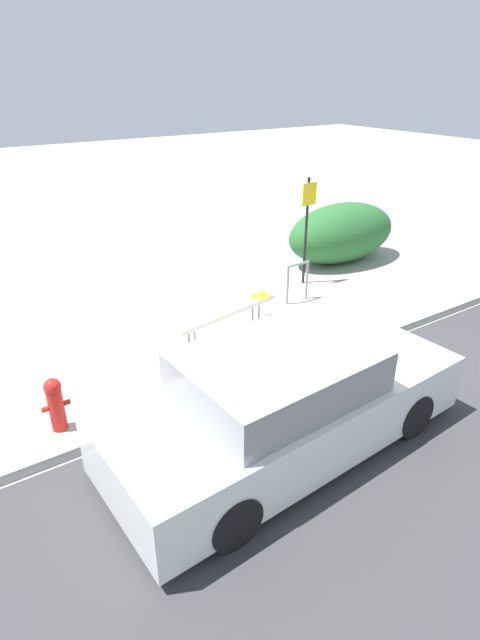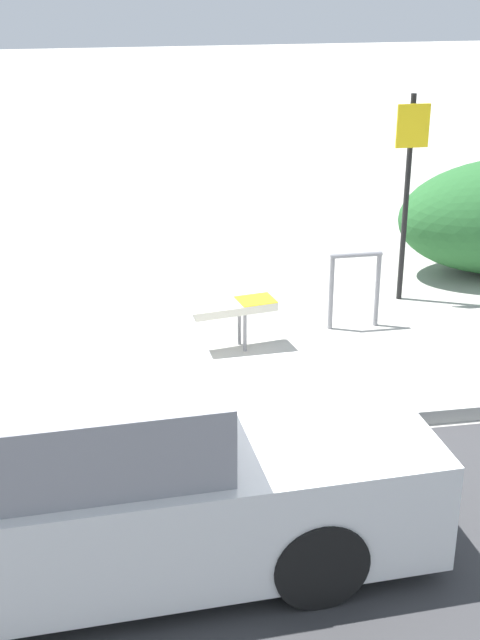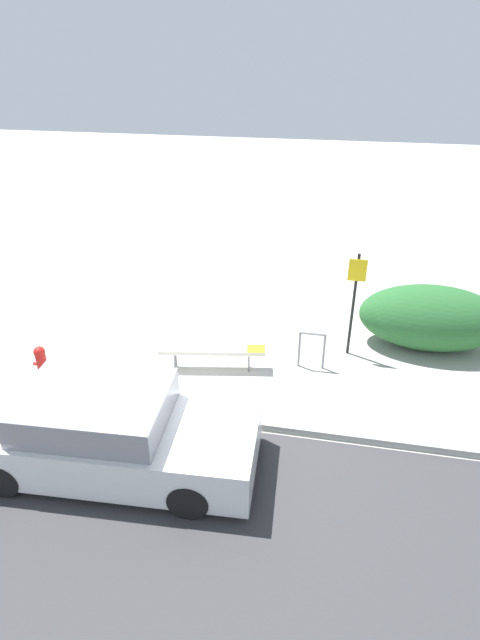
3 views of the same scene
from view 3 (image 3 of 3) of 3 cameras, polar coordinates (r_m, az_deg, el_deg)
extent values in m
plane|color=#ADAAA3|center=(9.23, -6.26, -10.94)|extent=(60.00, 60.00, 0.00)
cube|color=#A8A8A3|center=(9.19, -6.28, -10.62)|extent=(60.00, 0.20, 0.13)
cylinder|color=gray|center=(10.30, -7.46, -4.78)|extent=(0.04, 0.04, 0.41)
cylinder|color=gray|center=(10.19, 1.01, -4.92)|extent=(0.04, 0.04, 0.41)
cylinder|color=gray|center=(10.44, -7.34, -4.28)|extent=(0.04, 0.04, 0.41)
cylinder|color=gray|center=(10.33, 1.02, -4.41)|extent=(0.04, 0.04, 0.41)
cube|color=beige|center=(10.15, -3.25, -3.44)|extent=(2.18, 0.67, 0.08)
cube|color=yellow|center=(10.10, 1.85, -3.29)|extent=(0.41, 0.35, 0.01)
cylinder|color=gray|center=(10.33, 6.78, -3.36)|extent=(0.05, 0.05, 0.80)
cylinder|color=gray|center=(10.32, 9.55, -3.61)|extent=(0.05, 0.05, 0.80)
cylinder|color=gray|center=(10.11, 8.32, -1.58)|extent=(0.55, 0.06, 0.05)
cylinder|color=black|center=(10.57, 12.78, 1.57)|extent=(0.06, 0.06, 2.30)
cube|color=yellow|center=(10.19, 13.28, 5.56)|extent=(0.36, 0.02, 0.46)
cylinder|color=red|center=(10.65, -21.62, -5.02)|extent=(0.20, 0.20, 0.60)
sphere|color=red|center=(10.46, -21.97, -3.40)|extent=(0.22, 0.22, 0.22)
cylinder|color=red|center=(10.69, -22.32, -4.64)|extent=(0.08, 0.07, 0.07)
cylinder|color=red|center=(10.54, -21.03, -4.85)|extent=(0.08, 0.07, 0.07)
ellipsoid|color=#28602D|center=(11.54, 20.98, 0.24)|extent=(3.05, 1.56, 1.42)
cylinder|color=black|center=(8.61, -3.37, -11.60)|extent=(0.61, 0.21, 0.60)
cylinder|color=black|center=(7.47, -5.92, -19.79)|extent=(0.61, 0.21, 0.60)
cylinder|color=black|center=(9.48, -20.54, -9.36)|extent=(0.61, 0.21, 0.60)
cylinder|color=black|center=(8.46, -25.59, -16.06)|extent=(0.61, 0.21, 0.60)
cube|color=white|center=(8.24, -14.45, -13.01)|extent=(4.63, 2.04, 0.75)
cube|color=gray|center=(7.92, -16.23, -9.50)|extent=(2.26, 1.73, 0.52)
camera|label=1|loc=(6.72, -61.22, -1.27)|focal=28.00mm
camera|label=2|loc=(3.62, -55.42, -23.32)|focal=50.00mm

